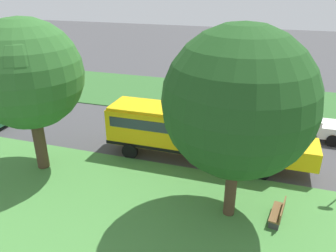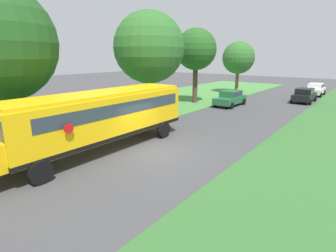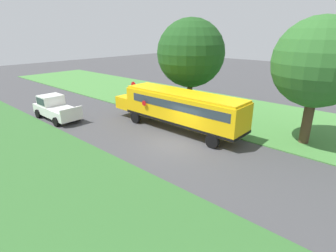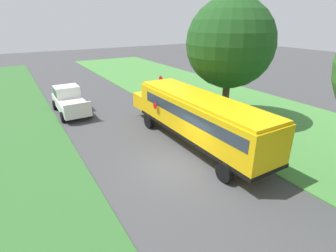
{
  "view_description": "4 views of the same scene",
  "coord_description": "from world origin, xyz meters",
  "px_view_note": "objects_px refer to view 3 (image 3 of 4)",
  "views": [
    {
      "loc": [
        -20.2,
        -5.31,
        10.2
      ],
      "look_at": [
        -0.61,
        0.89,
        1.01
      ],
      "focal_mm": 35.0,
      "sensor_mm": 36.0,
      "label": 1
    },
    {
      "loc": [
        8.58,
        -10.04,
        4.98
      ],
      "look_at": [
        -0.01,
        1.04,
        1.24
      ],
      "focal_mm": 28.0,
      "sensor_mm": 36.0,
      "label": 2
    },
    {
      "loc": [
        12.97,
        11.08,
        7.55
      ],
      "look_at": [
        -0.47,
        -0.95,
        1.05
      ],
      "focal_mm": 28.0,
      "sensor_mm": 36.0,
      "label": 3
    },
    {
      "loc": [
        6.5,
        10.11,
        7.33
      ],
      "look_at": [
        -0.39,
        -1.26,
        1.84
      ],
      "focal_mm": 28.0,
      "sensor_mm": 36.0,
      "label": 4
    }
  ],
  "objects_px": {
    "oak_tree_roadside_mid": "(317,61)",
    "stop_sign": "(134,91)",
    "park_bench": "(171,103)",
    "oak_tree_beside_bus": "(190,53)",
    "pickup_truck": "(55,107)",
    "school_bus": "(180,107)"
  },
  "relations": [
    {
      "from": "pickup_truck",
      "to": "stop_sign",
      "type": "distance_m",
      "value": 7.75
    },
    {
      "from": "oak_tree_roadside_mid",
      "to": "stop_sign",
      "type": "distance_m",
      "value": 16.71
    },
    {
      "from": "stop_sign",
      "to": "park_bench",
      "type": "height_order",
      "value": "stop_sign"
    },
    {
      "from": "oak_tree_roadside_mid",
      "to": "stop_sign",
      "type": "relative_size",
      "value": 3.14
    },
    {
      "from": "school_bus",
      "to": "park_bench",
      "type": "distance_m",
      "value": 6.83
    },
    {
      "from": "park_bench",
      "to": "pickup_truck",
      "type": "bearing_deg",
      "value": -28.81
    },
    {
      "from": "pickup_truck",
      "to": "oak_tree_roadside_mid",
      "type": "height_order",
      "value": "oak_tree_roadside_mid"
    },
    {
      "from": "school_bus",
      "to": "pickup_truck",
      "type": "distance_m",
      "value": 11.63
    },
    {
      "from": "oak_tree_roadside_mid",
      "to": "park_bench",
      "type": "bearing_deg",
      "value": -92.6
    },
    {
      "from": "pickup_truck",
      "to": "park_bench",
      "type": "distance_m",
      "value": 11.3
    },
    {
      "from": "pickup_truck",
      "to": "stop_sign",
      "type": "relative_size",
      "value": 1.97
    },
    {
      "from": "pickup_truck",
      "to": "oak_tree_roadside_mid",
      "type": "relative_size",
      "value": 0.63
    },
    {
      "from": "school_bus",
      "to": "pickup_truck",
      "type": "relative_size",
      "value": 2.3
    },
    {
      "from": "oak_tree_roadside_mid",
      "to": "park_bench",
      "type": "distance_m",
      "value": 14.21
    },
    {
      "from": "school_bus",
      "to": "park_bench",
      "type": "height_order",
      "value": "school_bus"
    },
    {
      "from": "oak_tree_beside_bus",
      "to": "stop_sign",
      "type": "xyz_separation_m",
      "value": [
        2.9,
        -4.97,
        -3.97
      ]
    },
    {
      "from": "park_bench",
      "to": "oak_tree_beside_bus",
      "type": "bearing_deg",
      "value": 98.62
    },
    {
      "from": "school_bus",
      "to": "oak_tree_beside_bus",
      "type": "bearing_deg",
      "value": -150.04
    },
    {
      "from": "oak_tree_roadside_mid",
      "to": "stop_sign",
      "type": "bearing_deg",
      "value": -82.95
    },
    {
      "from": "oak_tree_roadside_mid",
      "to": "park_bench",
      "type": "xyz_separation_m",
      "value": [
        -0.6,
        -13.17,
        -5.29
      ]
    },
    {
      "from": "school_bus",
      "to": "oak_tree_roadside_mid",
      "type": "height_order",
      "value": "oak_tree_roadside_mid"
    },
    {
      "from": "school_bus",
      "to": "park_bench",
      "type": "xyz_separation_m",
      "value": [
        -4.57,
        -4.87,
        -1.45
      ]
    }
  ]
}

